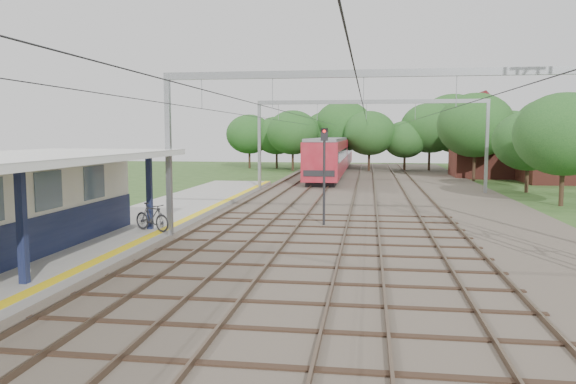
{
  "coord_description": "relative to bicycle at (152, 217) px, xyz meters",
  "views": [
    {
      "loc": [
        3.45,
        -7.92,
        4.45
      ],
      "look_at": [
        -0.48,
        19.26,
        1.6
      ],
      "focal_mm": 35.0,
      "sensor_mm": 36.0,
      "label": 1
    }
  ],
  "objects": [
    {
      "name": "house_near",
      "position": [
        26.6,
        31.53,
        2.04
      ],
      "size": [
        7.0,
        6.12,
        7.89
      ],
      "color": "brown",
      "rests_on": "ground"
    },
    {
      "name": "ballast_bed",
      "position": [
        9.6,
        15.53,
        -0.9
      ],
      "size": [
        18.0,
        90.0,
        0.1
      ],
      "primitive_type": "cube",
      "color": "#473D33",
      "rests_on": "ground"
    },
    {
      "name": "bicycle",
      "position": [
        0.0,
        0.0,
        0.0
      ],
      "size": [
        2.04,
        1.4,
        1.2
      ],
      "primitive_type": "imported",
      "rotation": [
        0.0,
        0.0,
        1.11
      ],
      "color": "black",
      "rests_on": "platform"
    },
    {
      "name": "platform",
      "position": [
        -1.9,
        -0.47,
        -0.77
      ],
      "size": [
        5.0,
        52.0,
        0.35
      ],
      "primitive_type": "cube",
      "color": "gray",
      "rests_on": "ground"
    },
    {
      "name": "rail_tracks",
      "position": [
        7.1,
        15.53,
        -0.77
      ],
      "size": [
        11.8,
        88.0,
        0.15
      ],
      "color": "brown",
      "rests_on": "ballast_bed"
    },
    {
      "name": "train",
      "position": [
        5.1,
        41.02,
        1.25
      ],
      "size": [
        3.01,
        37.46,
        3.95
      ],
      "color": "black",
      "rests_on": "ballast_bed"
    },
    {
      "name": "signal_post",
      "position": [
        6.95,
        4.18,
        2.11
      ],
      "size": [
        0.33,
        0.28,
        4.72
      ],
      "rotation": [
        0.0,
        0.0,
        -0.03
      ],
      "color": "black",
      "rests_on": "ground"
    },
    {
      "name": "catenary_system",
      "position": [
        8.99,
        10.81,
        4.56
      ],
      "size": [
        17.22,
        88.0,
        7.0
      ],
      "color": "gray",
      "rests_on": "ground"
    },
    {
      "name": "house_far",
      "position": [
        21.6,
        37.53,
        2.28
      ],
      "size": [
        8.0,
        6.12,
        8.66
      ],
      "color": "brown",
      "rests_on": "ground"
    },
    {
      "name": "tree_band",
      "position": [
        9.44,
        42.65,
        3.97
      ],
      "size": [
        31.72,
        30.88,
        8.82
      ],
      "color": "#382619",
      "rests_on": "ground"
    },
    {
      "name": "yellow_stripe",
      "position": [
        0.35,
        -0.47,
        -0.59
      ],
      "size": [
        0.45,
        52.0,
        0.01
      ],
      "primitive_type": "cube",
      "color": "yellow",
      "rests_on": "platform"
    }
  ]
}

